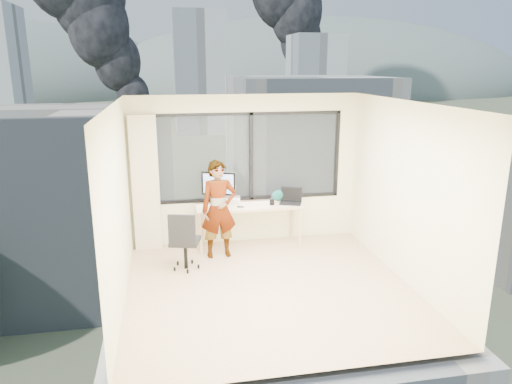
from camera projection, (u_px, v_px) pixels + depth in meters
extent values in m
cube|color=#D2B089|center=(269.00, 287.00, 6.82)|extent=(4.00, 4.00, 0.01)
cube|color=white|center=(270.00, 103.00, 6.15)|extent=(4.00, 4.00, 0.01)
cube|color=beige|center=(314.00, 256.00, 4.59)|extent=(4.00, 0.01, 2.60)
cube|color=beige|center=(118.00, 208.00, 6.13)|extent=(0.01, 4.00, 2.60)
cube|color=beige|center=(406.00, 193.00, 6.85)|extent=(0.01, 4.00, 2.60)
cube|color=#F8EBC1|center=(146.00, 184.00, 8.00)|extent=(0.45, 0.14, 2.30)
cube|color=beige|center=(249.00, 225.00, 8.30)|extent=(1.80, 0.60, 0.75)
imported|color=#2D2D33|center=(219.00, 209.00, 7.76)|extent=(0.62, 0.44, 1.61)
cube|color=white|center=(231.00, 200.00, 8.37)|extent=(0.38, 0.34, 0.08)
cube|color=black|center=(240.00, 207.00, 8.06)|extent=(0.12, 0.09, 0.01)
cylinder|color=black|center=(272.00, 202.00, 8.20)|extent=(0.10, 0.10, 0.10)
ellipsoid|color=#0B4246|center=(279.00, 195.00, 8.43)|extent=(0.26, 0.15, 0.19)
cube|color=#515B3D|center=(171.00, 132.00, 124.34)|extent=(400.00, 400.00, 0.04)
cube|color=beige|center=(65.00, 205.00, 35.48)|extent=(16.00, 12.00, 14.00)
cube|color=silver|center=(306.00, 161.00, 46.60)|extent=(14.00, 13.00, 16.00)
cube|color=silver|center=(200.00, 73.00, 121.90)|extent=(13.00, 13.00, 30.00)
cube|color=silver|center=(315.00, 78.00, 148.07)|extent=(15.00, 15.00, 26.00)
ellipsoid|color=slate|center=(312.00, 90.00, 332.18)|extent=(300.00, 220.00, 96.00)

